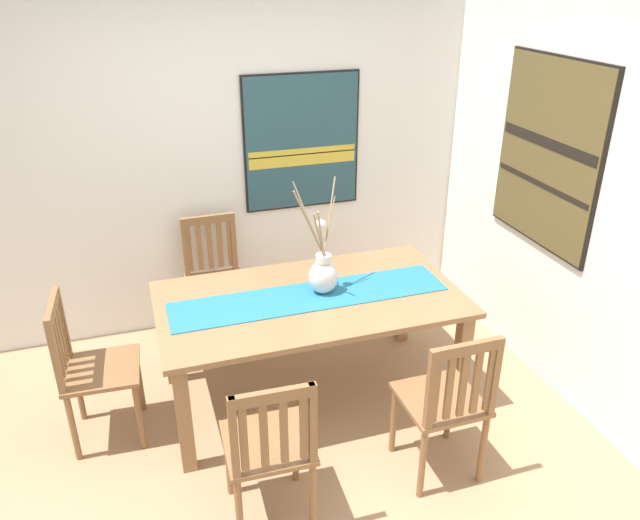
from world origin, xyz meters
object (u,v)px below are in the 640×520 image
object	(u,v)px
chair_0	(89,366)
chair_3	(270,446)
dining_table	(310,310)
painting_on_back_wall	(302,142)
chair_1	(447,401)
chair_2	(215,276)
centerpiece_vase	(323,272)
painting_on_side_wall	(548,154)

from	to	relation	value
chair_0	chair_3	size ratio (longest dim) A/B	1.02
dining_table	painting_on_back_wall	distance (m)	1.40
chair_0	chair_1	distance (m)	2.01
chair_2	painting_on_back_wall	world-z (taller)	painting_on_back_wall
chair_1	centerpiece_vase	bearing A→B (deg)	112.52
centerpiece_vase	chair_3	bearing A→B (deg)	-121.49
centerpiece_vase	painting_on_side_wall	size ratio (longest dim) A/B	0.59
centerpiece_vase	chair_1	bearing A→B (deg)	-67.48
chair_0	painting_on_back_wall	xyz separation A→B (m)	(1.61, 1.14, 0.88)
chair_1	chair_2	bearing A→B (deg)	117.21
dining_table	chair_3	xyz separation A→B (m)	(-0.49, -0.92, -0.15)
chair_3	painting_on_back_wall	size ratio (longest dim) A/B	0.91
chair_2	painting_on_back_wall	xyz separation A→B (m)	(0.75, 0.24, 0.88)
dining_table	chair_3	distance (m)	1.05
chair_2	chair_1	bearing A→B (deg)	-62.79
dining_table	centerpiece_vase	distance (m)	0.26
chair_3	painting_on_back_wall	bearing A→B (deg)	69.32
chair_1	chair_3	xyz separation A→B (m)	(-0.96, -0.03, -0.01)
chair_3	painting_on_side_wall	xyz separation A→B (m)	(2.04, 0.90, 1.01)
dining_table	chair_3	bearing A→B (deg)	-117.83
painting_on_side_wall	chair_1	bearing A→B (deg)	-141.30
centerpiece_vase	chair_0	size ratio (longest dim) A/B	0.75
chair_0	chair_3	bearing A→B (deg)	-48.56
chair_1	chair_3	world-z (taller)	chair_1
painting_on_back_wall	dining_table	bearing A→B (deg)	-104.42
centerpiece_vase	chair_1	xyz separation A→B (m)	(0.38, -0.92, -0.38)
chair_3	dining_table	bearing A→B (deg)	62.17
chair_0	chair_1	xyz separation A→B (m)	(1.79, -0.91, 0.00)
chair_0	chair_2	distance (m)	1.25
dining_table	chair_2	world-z (taller)	chair_2
painting_on_side_wall	dining_table	bearing A→B (deg)	178.98
centerpiece_vase	dining_table	bearing A→B (deg)	-163.68
chair_0	painting_on_side_wall	world-z (taller)	painting_on_side_wall
chair_1	painting_on_back_wall	size ratio (longest dim) A/B	0.93
chair_1	painting_on_side_wall	size ratio (longest dim) A/B	0.79
dining_table	painting_on_side_wall	xyz separation A→B (m)	(1.56, -0.03, 0.86)
chair_3	painting_on_back_wall	xyz separation A→B (m)	(0.78, 2.08, 0.89)
centerpiece_vase	chair_2	distance (m)	1.11
painting_on_side_wall	painting_on_back_wall	bearing A→B (deg)	136.80
chair_1	dining_table	bearing A→B (deg)	118.12
centerpiece_vase	painting_on_back_wall	xyz separation A→B (m)	(0.20, 1.13, 0.50)
painting_on_side_wall	chair_2	bearing A→B (deg)	154.84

